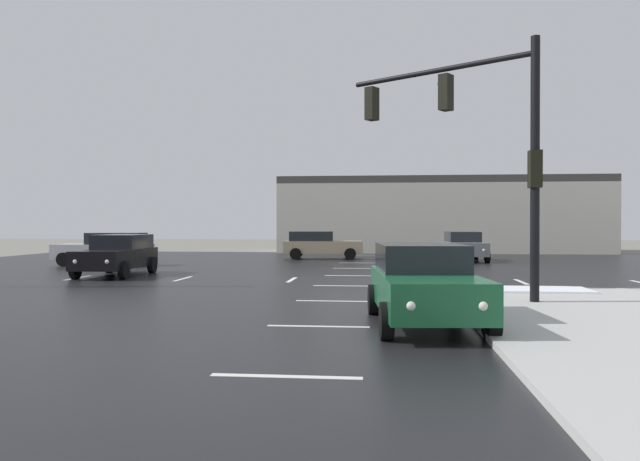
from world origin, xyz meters
TOP-DOWN VIEW (x-y plane):
  - ground_plane at (0.00, 0.00)m, footprint 120.00×120.00m
  - road_asphalt at (0.00, 0.00)m, footprint 44.00×44.00m
  - snow_strip_curbside at (5.00, -4.00)m, footprint 4.00×1.60m
  - lane_markings at (1.20, -1.38)m, footprint 36.15×36.15m
  - traffic_signal_mast at (3.70, -5.73)m, footprint 4.59×3.28m
  - strip_building_background at (5.32, 24.35)m, footprint 22.79×8.00m
  - sedan_grey at (5.63, 12.46)m, footprint 2.18×4.60m
  - sedan_tan at (-2.36, 13.57)m, footprint 4.65×2.32m
  - sedan_silver at (-12.05, 6.84)m, footprint 4.55×2.04m
  - sedan_green at (2.06, -9.50)m, footprint 2.34×4.65m
  - sedan_black at (-9.00, 1.22)m, footprint 2.16×4.59m

SIDE VIEW (x-z plane):
  - ground_plane at x=0.00m, z-range 0.00..0.00m
  - road_asphalt at x=0.00m, z-range 0.00..0.02m
  - lane_markings at x=1.20m, z-range 0.02..0.03m
  - snow_strip_curbside at x=5.00m, z-range 0.14..0.20m
  - sedan_grey at x=5.63m, z-range 0.06..1.64m
  - sedan_tan at x=-2.36m, z-range 0.06..1.64m
  - sedan_silver at x=-12.05m, z-range 0.06..1.64m
  - sedan_green at x=2.06m, z-range 0.06..1.64m
  - sedan_black at x=-9.00m, z-range 0.06..1.64m
  - strip_building_background at x=5.32m, z-range 0.00..5.33m
  - traffic_signal_mast at x=3.70m, z-range 1.19..7.59m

